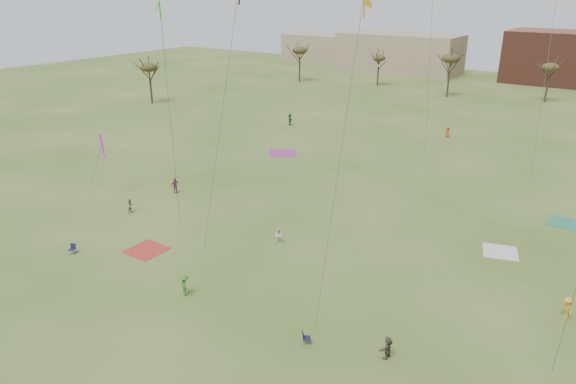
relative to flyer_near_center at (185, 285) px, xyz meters
The scene contains 20 objects.
ground 2.92m from the flyer_near_center, 37.80° to the right, with size 260.00×260.00×0.00m, color #3D571B.
flyer_near_center is the anchor object (origin of this frame).
spectator_fore_b 17.54m from the flyer_near_center, 153.34° to the left, with size 0.75×0.59×1.55m, color #92885D.
spectator_fore_c 15.58m from the flyer_near_center, ahead, with size 1.40×0.45×1.51m, color #504639.
flyer_mid_b 27.19m from the flyer_near_center, 28.64° to the left, with size 1.06×0.61×1.64m, color gold.
spectator_mid_d 21.55m from the flyer_near_center, 138.04° to the left, with size 1.05×0.44×1.79m, color #853763.
spectator_mid_e 11.00m from the flyer_near_center, 86.29° to the left, with size 0.72×0.56×1.49m, color white.
flyer_far_a 52.72m from the flyer_near_center, 116.05° to the left, with size 1.79×0.57×1.93m, color #206130.
flyer_far_b 54.94m from the flyer_near_center, 88.88° to the left, with size 0.77×0.50×1.58m, color #C54521.
blanket_red 8.69m from the flyer_near_center, 158.26° to the left, with size 3.06×3.06×0.03m, color red.
blanket_cream 27.13m from the flyer_near_center, 49.47° to the left, with size 2.86×2.86×0.03m, color silver.
blanket_plum 36.97m from the flyer_near_center, 113.96° to the left, with size 3.71×3.71×0.03m, color #9F318A.
blanket_olive 37.10m from the flyer_near_center, 54.96° to the left, with size 3.20×3.20×0.03m, color #2E7E59.
camp_chair_left 12.82m from the flyer_near_center, behind, with size 0.67×0.69×0.87m.
camp_chair_center 10.57m from the flyer_near_center, ahead, with size 0.73×0.72×0.87m.
kites_aloft 25.87m from the flyer_near_center, 70.26° to the left, with size 64.90×58.06×23.98m.
tree_line 77.66m from the flyer_near_center, 90.47° to the left, with size 117.44×49.32×8.91m.
building_tan 118.01m from the flyer_near_center, 106.14° to the left, with size 32.00×14.00×10.00m, color #937F60.
building_brick 118.62m from the flyer_near_center, 86.51° to the left, with size 26.00×16.00×12.00m, color brown.
building_tan_west 135.72m from the flyer_near_center, 117.56° to the left, with size 20.00×12.00×8.00m, color #937F60.
Camera 1 is at (23.37, -21.64, 21.52)m, focal length 32.68 mm.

